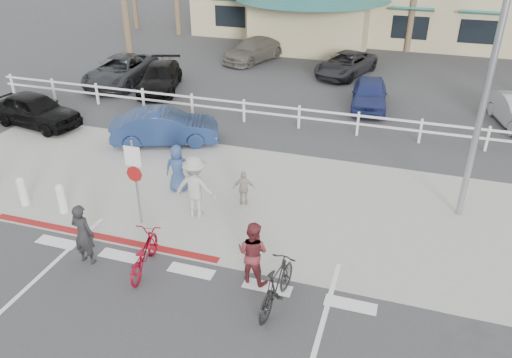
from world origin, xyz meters
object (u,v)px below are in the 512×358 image
(sign_post, at_px, (136,179))
(bike_black, at_px, (277,285))
(car_white_sedan, at_px, (165,127))
(car_red_compact, at_px, (35,110))
(bike_red, at_px, (144,253))

(sign_post, height_order, bike_black, sign_post)
(car_white_sedan, distance_m, car_red_compact, 5.97)
(bike_black, bearing_deg, car_white_sedan, -41.31)
(car_red_compact, bearing_deg, car_white_sedan, -80.38)
(sign_post, bearing_deg, bike_red, -58.21)
(bike_red, distance_m, car_red_compact, 11.48)
(bike_red, distance_m, bike_black, 3.52)
(car_red_compact, bearing_deg, bike_red, -119.05)
(car_white_sedan, height_order, car_red_compact, car_red_compact)
(bike_red, distance_m, car_white_sedan, 7.78)
(bike_red, height_order, car_red_compact, car_red_compact)
(sign_post, height_order, car_red_compact, sign_post)
(bike_black, distance_m, car_red_compact, 14.51)
(bike_black, distance_m, car_white_sedan, 9.87)
(sign_post, bearing_deg, bike_black, -24.33)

